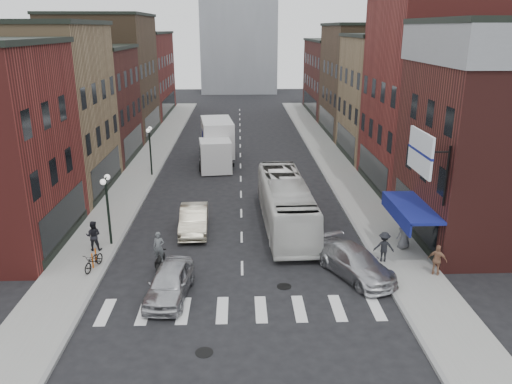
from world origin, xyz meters
TOP-DOWN VIEW (x-y plane):
  - ground at (0.00, 0.00)m, footprint 160.00×160.00m
  - sidewalk_left at (-8.50, 22.00)m, footprint 3.00×74.00m
  - sidewalk_right at (8.50, 22.00)m, footprint 3.00×74.00m
  - curb_left at (-7.00, 22.00)m, footprint 0.20×74.00m
  - curb_right at (7.00, 22.00)m, footprint 0.20×74.00m
  - crosswalk_stripes at (0.00, -3.00)m, footprint 12.00×2.20m
  - bldg_left_mid_a at (-14.99, 14.00)m, footprint 10.30×10.20m
  - bldg_left_mid_b at (-14.99, 24.00)m, footprint 10.30×10.20m
  - bldg_left_far_a at (-14.99, 35.00)m, footprint 10.30×12.20m
  - bldg_left_far_b at (-14.99, 49.00)m, footprint 10.30×16.20m
  - bldg_right_corner at (14.99, 4.50)m, footprint 10.30×9.20m
  - bldg_right_mid_a at (15.00, 14.00)m, footprint 10.30×10.20m
  - bldg_right_mid_b at (14.99, 24.00)m, footprint 10.30×10.20m
  - bldg_right_far_a at (14.99, 35.00)m, footprint 10.30×12.20m
  - bldg_right_far_b at (14.99, 49.00)m, footprint 10.30×16.20m
  - awning_blue at (8.93, 2.50)m, footprint 1.80×5.00m
  - billboard_sign at (8.59, 0.50)m, footprint 1.52×3.00m
  - streetlamp_near at (-7.40, 4.00)m, footprint 0.32×1.22m
  - streetlamp_far at (-7.40, 18.00)m, footprint 0.32×1.22m
  - bike_rack at (-7.60, 1.30)m, footprint 0.08×0.68m
  - box_truck at (-2.12, 21.95)m, footprint 3.32×8.98m
  - motorcycle_rider at (-4.18, 0.91)m, footprint 0.61×2.06m
  - transit_bus at (2.73, 6.53)m, footprint 2.96×11.05m
  - sedan_left_near at (-3.33, -1.77)m, footprint 2.20×4.53m
  - sedan_left_far at (-2.88, 6.00)m, footprint 1.82×4.73m
  - curb_car at (5.61, 0.00)m, footprint 3.94×5.37m
  - parked_bicycle at (-7.50, 0.88)m, footprint 0.99×1.82m
  - ped_left_solo at (-8.11, 3.19)m, footprint 0.83×0.49m
  - ped_right_a at (7.40, 1.29)m, footprint 1.12×0.69m
  - ped_right_b at (9.60, -0.31)m, footprint 1.04×0.85m
  - ped_right_c at (8.96, 2.86)m, footprint 1.07×0.95m

SIDE VIEW (x-z plane):
  - ground at x=0.00m, z-range 0.00..0.00m
  - curb_left at x=-7.00m, z-range -0.08..0.08m
  - curb_right at x=7.00m, z-range -0.08..0.08m
  - crosswalk_stripes at x=0.00m, z-range -0.01..0.01m
  - sidewalk_left at x=-8.50m, z-range 0.00..0.15m
  - sidewalk_right at x=8.50m, z-range 0.00..0.15m
  - bike_rack at x=-7.60m, z-range 0.15..0.95m
  - parked_bicycle at x=-7.50m, z-range 0.15..1.06m
  - curb_car at x=5.61m, z-range 0.00..1.44m
  - sedan_left_near at x=-3.33m, z-range 0.00..1.49m
  - sedan_left_far at x=-2.88m, z-range 0.00..1.54m
  - ped_right_b at x=9.60m, z-range 0.15..1.73m
  - ped_right_a at x=7.40m, z-range 0.15..1.77m
  - motorcycle_rider at x=-4.18m, z-range -0.07..2.03m
  - ped_left_solo at x=-8.11m, z-range 0.15..1.84m
  - ped_right_c at x=8.96m, z-range 0.15..1.99m
  - transit_bus at x=2.73m, z-range 0.00..3.05m
  - box_truck at x=-2.12m, z-range -0.02..3.78m
  - awning_blue at x=8.93m, z-range 2.24..3.02m
  - streetlamp_near at x=-7.40m, z-range 0.86..4.97m
  - streetlamp_far at x=-7.40m, z-range 0.86..4.97m
  - bldg_right_far_b at x=14.99m, z-range 0.00..10.30m
  - bldg_left_mid_b at x=-14.99m, z-range 0.00..10.30m
  - bldg_left_far_b at x=-14.99m, z-range 0.00..11.30m
  - bldg_right_mid_b at x=14.99m, z-range 0.00..11.30m
  - billboard_sign at x=8.59m, z-range 4.28..7.98m
  - bldg_right_far_a at x=14.99m, z-range 0.00..12.30m
  - bldg_left_mid_a at x=-14.99m, z-range 0.00..12.30m
  - bldg_right_corner at x=14.99m, z-range 0.00..12.30m
  - bldg_left_far_a at x=-14.99m, z-range 0.00..13.30m
  - bldg_right_mid_a at x=15.00m, z-range 0.00..14.30m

